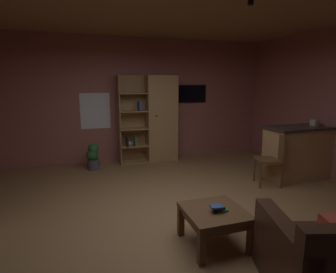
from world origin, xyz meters
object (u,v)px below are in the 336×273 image
Objects in this scene: bookshelf_cabinet at (158,119)px; wall_mounted_tv at (191,94)px; coffee_table at (214,217)px; kitchen_bar_counter at (302,152)px; table_book_2 at (217,207)px; table_book_0 at (222,210)px; dining_chair at (273,156)px; table_book_1 at (219,207)px; potted_floor_plant at (93,156)px; tissue_box at (315,123)px.

wall_mounted_tv is at bearing 12.87° from bookshelf_cabinet.
bookshelf_cabinet reaches higher than coffee_table.
kitchen_bar_counter is 1.97× the size of wall_mounted_tv.
kitchen_bar_counter is 3.09m from table_book_2.
dining_chair is (1.79, 1.40, 0.10)m from table_book_0.
wall_mounted_tv is (1.23, 3.77, 1.10)m from table_book_1.
table_book_2 is at bearing -70.86° from potted_floor_plant.
tissue_box reaches higher than dining_chair.
coffee_table is at bearing 145.09° from table_book_1.
kitchen_bar_counter is 13.65× the size of table_book_1.
table_book_0 is at bearing -36.77° from coffee_table.
kitchen_bar_counter is (2.31, -2.01, -0.47)m from bookshelf_cabinet.
table_book_1 reaches higher than coffee_table.
bookshelf_cabinet is at bearing 10.27° from potted_floor_plant.
dining_chair is at bearing 37.27° from table_book_1.
table_book_2 is at bearing -95.58° from bookshelf_cabinet.
tissue_box reaches higher than potted_floor_plant.
potted_floor_plant reaches higher than table_book_0.
bookshelf_cabinet is 3.64m from table_book_0.
table_book_2 is at bearing -151.55° from table_book_1.
wall_mounted_tv is (-0.59, 2.39, 1.02)m from dining_chair.
potted_floor_plant reaches higher than coffee_table.
bookshelf_cabinet reaches higher than table_book_2.
tissue_box is at bearing -53.36° from wall_mounted_tv.
tissue_box is at bearing 27.95° from coffee_table.
bookshelf_cabinet is 1.67m from potted_floor_plant.
dining_chair is at bearing -168.06° from kitchen_bar_counter.
table_book_2 is 3.51m from potted_floor_plant.
kitchen_bar_counter is 2.64× the size of potted_floor_plant.
bookshelf_cabinet reaches higher than table_book_0.
kitchen_bar_counter is at bearing 31.26° from table_book_0.
dining_chair is at bearing -76.22° from wall_mounted_tv.
table_book_0 is 3.53m from potted_floor_plant.
kitchen_bar_counter reaches higher than potted_floor_plant.
potted_floor_plant is at bearing 109.14° from table_book_2.
tissue_box reaches higher than table_book_1.
dining_chair is (1.82, 1.38, 0.08)m from table_book_1.
kitchen_bar_counter is 0.61m from tissue_box.
wall_mounted_tv is at bearing 71.94° from table_book_1.
tissue_box is (0.25, 0.02, 0.55)m from kitchen_bar_counter.
table_book_2 is at bearing -149.39° from kitchen_bar_counter.
table_book_1 is 0.19× the size of potted_floor_plant.
potted_floor_plant is at bearing -168.74° from wall_mounted_tv.
table_book_1 is (-2.62, -1.55, -0.05)m from kitchen_bar_counter.
table_book_2 is at bearing -90.12° from coffee_table.
wall_mounted_tv is (-1.64, 2.20, 0.49)m from tissue_box.
table_book_2 is at bearing -142.90° from dining_chair.
coffee_table is (-0.35, -3.53, -0.64)m from bookshelf_cabinet.
kitchen_bar_counter is at bearing -41.00° from bookshelf_cabinet.
bookshelf_cabinet is 2.14× the size of dining_chair.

